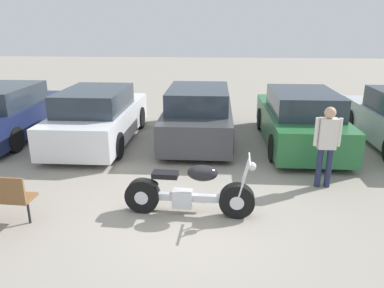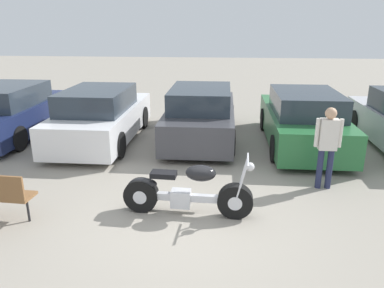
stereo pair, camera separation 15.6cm
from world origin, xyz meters
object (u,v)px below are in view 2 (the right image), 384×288
at_px(motorcycle, 186,192).
at_px(parked_car_navy, 12,112).
at_px(person_standing, 328,142).
at_px(parked_car_dark_grey, 201,115).
at_px(parked_car_green, 303,120).
at_px(parked_car_white, 101,117).

relative_size(motorcycle, parked_car_navy, 0.50).
bearing_deg(parked_car_navy, person_standing, -19.99).
relative_size(parked_car_navy, parked_car_dark_grey, 1.00).
height_order(parked_car_dark_grey, parked_car_green, same).
bearing_deg(parked_car_dark_grey, motorcycle, -89.49).
bearing_deg(person_standing, parked_car_navy, 160.01).
height_order(parked_car_navy, parked_car_dark_grey, same).
distance_m(motorcycle, person_standing, 3.01).
bearing_deg(parked_car_navy, parked_car_dark_grey, 1.48).
xyz_separation_m(parked_car_dark_grey, parked_car_green, (2.75, -0.35, 0.00)).
bearing_deg(motorcycle, parked_car_navy, 142.23).
relative_size(motorcycle, parked_car_white, 0.50).
bearing_deg(motorcycle, person_standing, 26.38).
bearing_deg(parked_car_navy, motorcycle, -37.77).
height_order(parked_car_white, parked_car_dark_grey, same).
bearing_deg(parked_car_white, parked_car_navy, 173.87).
relative_size(parked_car_navy, parked_car_green, 1.00).
relative_size(parked_car_dark_grey, parked_car_green, 1.00).
xyz_separation_m(motorcycle, parked_car_dark_grey, (-0.04, 4.43, 0.29)).
xyz_separation_m(parked_car_navy, person_standing, (8.17, -2.97, 0.29)).
xyz_separation_m(parked_car_white, person_standing, (5.43, -2.68, 0.29)).
relative_size(motorcycle, parked_car_dark_grey, 0.50).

